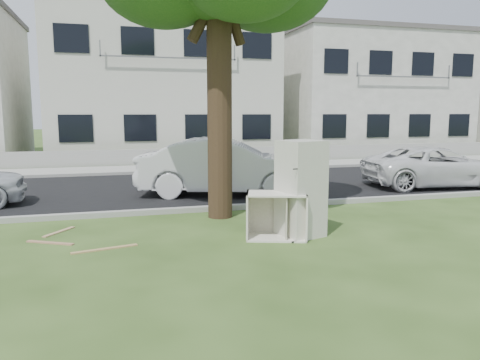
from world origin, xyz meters
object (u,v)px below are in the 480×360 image
object	(u,v)px
fridge	(301,189)
car_center	(226,167)
cabinet	(276,215)
car_right	(437,167)

from	to	relation	value
fridge	car_center	bearing A→B (deg)	76.60
cabinet	car_center	distance (m)	4.67
fridge	car_right	bearing A→B (deg)	16.59
cabinet	car_right	bearing A→B (deg)	50.50
car_center	car_right	bearing A→B (deg)	-76.22
cabinet	car_right	size ratio (longest dim) A/B	0.24
cabinet	fridge	bearing A→B (deg)	22.05
car_right	fridge	bearing A→B (deg)	131.22
fridge	cabinet	world-z (taller)	fridge
cabinet	car_right	xyz separation A→B (m)	(6.87, 4.32, 0.20)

